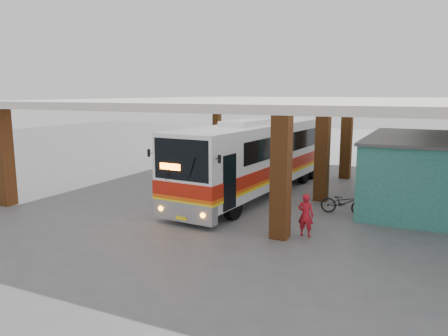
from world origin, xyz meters
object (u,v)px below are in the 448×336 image
pedestrian (306,215)px  red_chair (377,183)px  motorcycle (344,202)px  coach_bus (256,157)px

pedestrian → red_chair: size_ratio=2.15×
motorcycle → pedestrian: size_ratio=1.24×
coach_bus → red_chair: 6.76m
coach_bus → motorcycle: coach_bus is taller
coach_bus → red_chair: size_ratio=18.15×
coach_bus → pedestrian: coach_bus is taller
red_chair → pedestrian: bearing=-97.3°
coach_bus → pedestrian: (3.99, -5.29, -1.09)m
coach_bus → red_chair: coach_bus is taller
motorcycle → red_chair: size_ratio=2.66×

